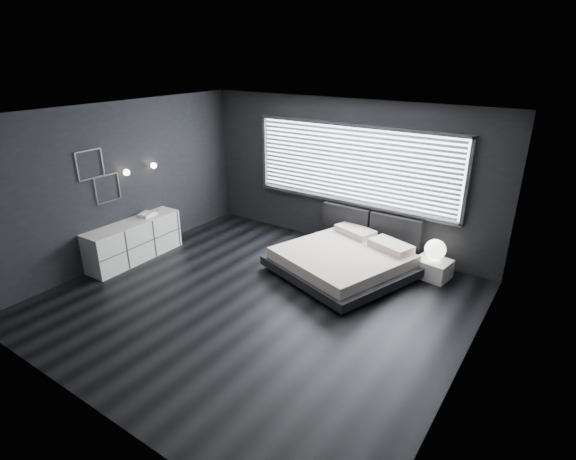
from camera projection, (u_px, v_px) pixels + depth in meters
The scene contains 12 objects.
room at pixel (254, 216), 6.39m from camera, with size 6.04×6.00×2.80m.
window at pixel (353, 166), 8.27m from camera, with size 4.14×0.09×1.52m.
headboard at pixel (370, 224), 8.39m from camera, with size 1.96×0.16×0.52m.
sconce_near at pixel (126, 172), 7.85m from camera, with size 0.18×0.11×0.11m.
sconce_far at pixel (154, 166), 8.31m from camera, with size 0.18×0.11×0.11m.
wall_art_upper at pixel (90, 164), 7.35m from camera, with size 0.01×0.48×0.48m.
wall_art_lower at pixel (108, 188), 7.72m from camera, with size 0.01×0.48×0.48m.
bed at pixel (344, 260), 7.70m from camera, with size 2.59×2.53×0.54m.
nightstand at pixel (433, 268), 7.59m from camera, with size 0.55×0.46×0.32m, color white.
orb_lamp at pixel (435, 250), 7.49m from camera, with size 0.35×0.35×0.35m, color white.
dresser at pixel (134, 241), 8.18m from camera, with size 0.56×1.83×0.73m.
book_stack at pixel (147, 214), 8.31m from camera, with size 0.30×0.36×0.07m.
Camera 1 is at (3.77, -4.69, 3.62)m, focal length 28.00 mm.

